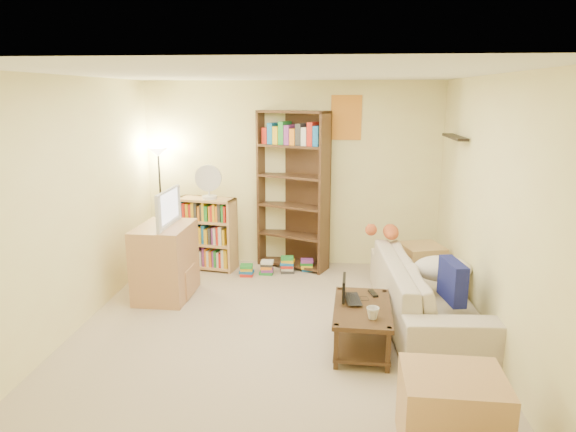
{
  "coord_description": "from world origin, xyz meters",
  "views": [
    {
      "loc": [
        0.53,
        -4.67,
        2.33
      ],
      "look_at": [
        0.08,
        0.65,
        1.05
      ],
      "focal_mm": 32.0,
      "sensor_mm": 36.0,
      "label": 1
    }
  ],
  "objects_px": {
    "desk_fan": "(209,182)",
    "coffee_table": "(362,321)",
    "mug": "(373,313)",
    "side_table": "(421,266)",
    "tv_stand": "(165,261)",
    "short_bookshelf": "(207,234)",
    "floor_lamp": "(159,172)",
    "tabby_cat": "(387,231)",
    "end_cabinet": "(451,413)",
    "laptop": "(358,300)",
    "sofa": "(427,291)",
    "tall_bookshelf": "(293,187)",
    "television": "(162,208)"
  },
  "relations": [
    {
      "from": "desk_fan",
      "to": "coffee_table",
      "type": "bearing_deg",
      "value": -47.21
    },
    {
      "from": "mug",
      "to": "side_table",
      "type": "height_order",
      "value": "side_table"
    },
    {
      "from": "side_table",
      "to": "desk_fan",
      "type": "bearing_deg",
      "value": 171.62
    },
    {
      "from": "mug",
      "to": "side_table",
      "type": "distance_m",
      "value": 2.06
    },
    {
      "from": "tv_stand",
      "to": "short_bookshelf",
      "type": "relative_size",
      "value": 0.88
    },
    {
      "from": "floor_lamp",
      "to": "desk_fan",
      "type": "bearing_deg",
      "value": -16.77
    },
    {
      "from": "coffee_table",
      "to": "tv_stand",
      "type": "distance_m",
      "value": 2.47
    },
    {
      "from": "tabby_cat",
      "to": "end_cabinet",
      "type": "xyz_separation_m",
      "value": [
        0.14,
        -2.88,
        -0.46
      ]
    },
    {
      "from": "laptop",
      "to": "side_table",
      "type": "distance_m",
      "value": 1.76
    },
    {
      "from": "sofa",
      "to": "side_table",
      "type": "height_order",
      "value": "sofa"
    },
    {
      "from": "tv_stand",
      "to": "laptop",
      "type": "bearing_deg",
      "value": -21.91
    },
    {
      "from": "sofa",
      "to": "desk_fan",
      "type": "height_order",
      "value": "desk_fan"
    },
    {
      "from": "sofa",
      "to": "short_bookshelf",
      "type": "height_order",
      "value": "short_bookshelf"
    },
    {
      "from": "tv_stand",
      "to": "side_table",
      "type": "bearing_deg",
      "value": 12.48
    },
    {
      "from": "tall_bookshelf",
      "to": "end_cabinet",
      "type": "xyz_separation_m",
      "value": [
        1.32,
        -3.65,
        -0.84
      ]
    },
    {
      "from": "coffee_table",
      "to": "side_table",
      "type": "distance_m",
      "value": 1.85
    },
    {
      "from": "short_bookshelf",
      "to": "desk_fan",
      "type": "xyz_separation_m",
      "value": [
        0.05,
        -0.05,
        0.72
      ]
    },
    {
      "from": "sofa",
      "to": "mug",
      "type": "xyz_separation_m",
      "value": [
        -0.63,
        -0.92,
        0.14
      ]
    },
    {
      "from": "tabby_cat",
      "to": "desk_fan",
      "type": "distance_m",
      "value": 2.39
    },
    {
      "from": "desk_fan",
      "to": "tv_stand",
      "type": "bearing_deg",
      "value": -107.84
    },
    {
      "from": "sofa",
      "to": "tall_bookshelf",
      "type": "bearing_deg",
      "value": 39.84
    },
    {
      "from": "mug",
      "to": "tall_bookshelf",
      "type": "relative_size",
      "value": 0.06
    },
    {
      "from": "tabby_cat",
      "to": "tv_stand",
      "type": "xyz_separation_m",
      "value": [
        -2.58,
        -0.41,
        -0.31
      ]
    },
    {
      "from": "desk_fan",
      "to": "sofa",
      "type": "bearing_deg",
      "value": -28.09
    },
    {
      "from": "laptop",
      "to": "end_cabinet",
      "type": "height_order",
      "value": "end_cabinet"
    },
    {
      "from": "laptop",
      "to": "television",
      "type": "distance_m",
      "value": 2.47
    },
    {
      "from": "laptop",
      "to": "short_bookshelf",
      "type": "relative_size",
      "value": 0.36
    },
    {
      "from": "television",
      "to": "laptop",
      "type": "bearing_deg",
      "value": -111.91
    },
    {
      "from": "laptop",
      "to": "mug",
      "type": "height_order",
      "value": "mug"
    },
    {
      "from": "tabby_cat",
      "to": "end_cabinet",
      "type": "height_order",
      "value": "tabby_cat"
    },
    {
      "from": "sofa",
      "to": "short_bookshelf",
      "type": "xyz_separation_m",
      "value": [
        -2.66,
        1.44,
        0.16
      ]
    },
    {
      "from": "tabby_cat",
      "to": "television",
      "type": "bearing_deg",
      "value": -171.06
    },
    {
      "from": "coffee_table",
      "to": "television",
      "type": "relative_size",
      "value": 1.32
    },
    {
      "from": "desk_fan",
      "to": "side_table",
      "type": "distance_m",
      "value": 2.91
    },
    {
      "from": "tabby_cat",
      "to": "floor_lamp",
      "type": "distance_m",
      "value": 3.15
    },
    {
      "from": "tv_stand",
      "to": "floor_lamp",
      "type": "bearing_deg",
      "value": 111.45
    },
    {
      "from": "television",
      "to": "floor_lamp",
      "type": "xyz_separation_m",
      "value": [
        -0.42,
        1.18,
        0.23
      ]
    },
    {
      "from": "desk_fan",
      "to": "floor_lamp",
      "type": "relative_size",
      "value": 0.28
    },
    {
      "from": "sofa",
      "to": "end_cabinet",
      "type": "bearing_deg",
      "value": 171.08
    },
    {
      "from": "sofa",
      "to": "mug",
      "type": "relative_size",
      "value": 16.9
    },
    {
      "from": "mug",
      "to": "end_cabinet",
      "type": "height_order",
      "value": "end_cabinet"
    },
    {
      "from": "laptop",
      "to": "floor_lamp",
      "type": "xyz_separation_m",
      "value": [
        -2.6,
        2.15,
        0.87
      ]
    },
    {
      "from": "short_bookshelf",
      "to": "desk_fan",
      "type": "relative_size",
      "value": 2.15
    },
    {
      "from": "short_bookshelf",
      "to": "floor_lamp",
      "type": "relative_size",
      "value": 0.6
    },
    {
      "from": "laptop",
      "to": "mug",
      "type": "relative_size",
      "value": 2.63
    },
    {
      "from": "tall_bookshelf",
      "to": "end_cabinet",
      "type": "bearing_deg",
      "value": -46.59
    },
    {
      "from": "mug",
      "to": "side_table",
      "type": "bearing_deg",
      "value": 68.76
    },
    {
      "from": "coffee_table",
      "to": "mug",
      "type": "height_order",
      "value": "mug"
    },
    {
      "from": "laptop",
      "to": "floor_lamp",
      "type": "distance_m",
      "value": 3.48
    },
    {
      "from": "coffee_table",
      "to": "end_cabinet",
      "type": "height_order",
      "value": "end_cabinet"
    }
  ]
}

